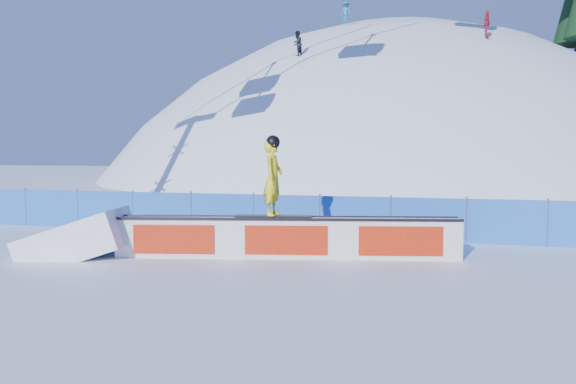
# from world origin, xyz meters

# --- Properties ---
(ground) EXTENTS (160.00, 160.00, 0.00)m
(ground) POSITION_xyz_m (0.00, 0.00, 0.00)
(ground) COLOR white
(ground) RESTS_ON ground
(snow_hill) EXTENTS (64.00, 64.00, 64.00)m
(snow_hill) POSITION_xyz_m (0.00, 42.00, -18.00)
(snow_hill) COLOR white
(snow_hill) RESTS_ON ground
(safety_fence) EXTENTS (22.05, 0.05, 1.30)m
(safety_fence) POSITION_xyz_m (0.00, 4.50, 0.60)
(safety_fence) COLOR blue
(safety_fence) RESTS_ON ground
(rail_box) EXTENTS (7.85, 2.24, 0.95)m
(rail_box) POSITION_xyz_m (0.91, 1.25, 0.47)
(rail_box) COLOR silver
(rail_box) RESTS_ON ground
(snow_ramp) EXTENTS (2.79, 2.07, 1.57)m
(snow_ramp) POSITION_xyz_m (-3.92, 0.19, 0.00)
(snow_ramp) COLOR white
(snow_ramp) RESTS_ON ground
(snowboarder) EXTENTS (1.82, 0.70, 1.87)m
(snowboarder) POSITION_xyz_m (0.61, 1.18, 1.87)
(snowboarder) COLOR black
(snowboarder) RESTS_ON rail_box
(distant_skiers) EXTENTS (19.71, 8.01, 7.57)m
(distant_skiers) POSITION_xyz_m (2.13, 28.43, 10.51)
(distant_skiers) COLOR black
(distant_skiers) RESTS_ON ground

